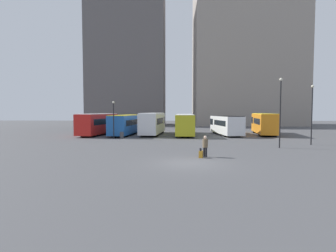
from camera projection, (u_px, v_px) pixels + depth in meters
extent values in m
plane|color=#4C4C4F|center=(188.00, 163.00, 17.59)|extent=(160.00, 160.00, 0.00)
cube|color=#5B5656|center=(127.00, 60.00, 67.84)|extent=(19.30, 11.57, 33.79)
cube|color=gray|center=(246.00, 46.00, 66.73)|extent=(26.28, 15.70, 40.23)
cube|color=red|center=(98.00, 124.00, 38.75)|extent=(3.71, 10.04, 2.81)
cube|color=black|center=(109.00, 120.00, 42.69)|extent=(2.66, 2.12, 1.07)
cube|color=black|center=(96.00, 121.00, 37.86)|extent=(3.26, 6.55, 0.84)
cube|color=white|center=(98.00, 114.00, 38.67)|extent=(3.49, 9.82, 0.08)
cylinder|color=black|center=(106.00, 130.00, 41.81)|extent=(2.41, 1.24, 0.94)
cylinder|color=black|center=(89.00, 133.00, 35.83)|extent=(2.41, 1.24, 0.94)
cube|color=#1E56A3|center=(127.00, 124.00, 39.02)|extent=(3.44, 10.78, 2.62)
cube|color=black|center=(134.00, 121.00, 43.30)|extent=(2.62, 2.18, 0.99)
cube|color=black|center=(125.00, 122.00, 38.06)|extent=(3.09, 6.99, 0.79)
cube|color=yellow|center=(127.00, 115.00, 38.94)|extent=(3.23, 10.55, 0.08)
cylinder|color=black|center=(133.00, 130.00, 42.33)|extent=(2.39, 1.15, 0.93)
cylinder|color=black|center=(120.00, 133.00, 35.83)|extent=(2.39, 1.15, 0.93)
cube|color=silver|center=(153.00, 123.00, 38.99)|extent=(3.25, 9.86, 2.87)
cube|color=black|center=(157.00, 120.00, 42.91)|extent=(2.63, 1.99, 1.09)
cube|color=black|center=(152.00, 121.00, 38.10)|extent=(2.99, 6.39, 0.86)
cube|color=white|center=(153.00, 113.00, 38.91)|extent=(3.04, 9.65, 0.08)
cylinder|color=black|center=(156.00, 130.00, 42.04)|extent=(2.44, 1.28, 1.09)
cylinder|color=black|center=(149.00, 133.00, 36.07)|extent=(2.44, 1.28, 1.09)
cube|color=gold|center=(185.00, 124.00, 38.42)|extent=(2.77, 10.37, 2.71)
cube|color=black|center=(184.00, 121.00, 42.62)|extent=(2.64, 1.95, 1.03)
cube|color=black|center=(185.00, 122.00, 37.47)|extent=(2.72, 6.66, 0.81)
cube|color=white|center=(185.00, 115.00, 38.34)|extent=(2.56, 10.16, 0.08)
cylinder|color=black|center=(184.00, 130.00, 41.67)|extent=(2.48, 0.99, 0.94)
cylinder|color=black|center=(185.00, 134.00, 35.29)|extent=(2.48, 0.99, 0.94)
cube|color=silver|center=(226.00, 125.00, 38.52)|extent=(3.44, 9.30, 2.51)
cube|color=black|center=(219.00, 122.00, 42.21)|extent=(2.63, 1.95, 0.95)
cube|color=black|center=(228.00, 123.00, 37.69)|extent=(3.10, 6.06, 0.75)
cube|color=black|center=(226.00, 116.00, 38.45)|extent=(3.23, 9.10, 0.08)
cylinder|color=black|center=(220.00, 130.00, 41.38)|extent=(2.41, 1.18, 0.92)
cylinder|color=black|center=(232.00, 133.00, 35.78)|extent=(2.41, 1.18, 0.92)
cube|color=orange|center=(264.00, 123.00, 39.15)|extent=(3.80, 9.66, 2.80)
cube|color=black|center=(260.00, 120.00, 42.92)|extent=(2.70, 2.08, 1.06)
cube|color=black|center=(265.00, 121.00, 38.30)|extent=(3.33, 6.32, 0.84)
cube|color=yellow|center=(264.00, 114.00, 39.07)|extent=(3.58, 9.44, 0.08)
cylinder|color=black|center=(261.00, 130.00, 42.08)|extent=(2.46, 1.37, 1.03)
cylinder|color=black|center=(268.00, 133.00, 36.36)|extent=(2.46, 1.37, 1.03)
cylinder|color=black|center=(204.00, 152.00, 20.03)|extent=(0.18, 0.18, 0.74)
cylinder|color=black|center=(206.00, 152.00, 19.98)|extent=(0.18, 0.18, 0.74)
cylinder|color=brown|center=(205.00, 143.00, 19.96)|extent=(0.51, 0.51, 0.64)
sphere|color=beige|center=(205.00, 137.00, 19.94)|extent=(0.24, 0.24, 0.24)
cube|color=#B27A1E|center=(201.00, 154.00, 19.65)|extent=(0.36, 0.47, 0.51)
cube|color=black|center=(201.00, 150.00, 19.49)|extent=(0.15, 0.06, 0.23)
cylinder|color=black|center=(114.00, 121.00, 33.23)|extent=(0.12, 0.12, 4.53)
sphere|color=beige|center=(113.00, 102.00, 33.10)|extent=(0.28, 0.28, 0.28)
cylinder|color=black|center=(312.00, 116.00, 27.12)|extent=(0.12, 0.12, 5.97)
sphere|color=beige|center=(313.00, 86.00, 26.94)|extent=(0.28, 0.28, 0.28)
cylinder|color=black|center=(280.00, 114.00, 24.78)|extent=(0.12, 0.12, 6.40)
sphere|color=beige|center=(281.00, 79.00, 24.60)|extent=(0.28, 0.28, 0.28)
cylinder|color=#47474C|center=(122.00, 135.00, 33.73)|extent=(0.52, 0.52, 0.85)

